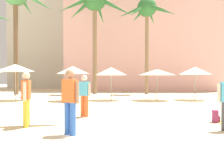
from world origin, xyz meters
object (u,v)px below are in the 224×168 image
(person_mid_center, at_px, (84,94))
(palm_tree_left, at_px, (147,13))
(cafe_umbrella_5, at_px, (73,70))
(person_near_right, at_px, (70,99))
(cafe_umbrella_4, at_px, (195,71))
(cafe_umbrella_6, at_px, (157,72))
(person_mid_left, at_px, (28,97))
(cafe_umbrella_2, at_px, (15,68))
(palm_tree_far_left, at_px, (95,6))
(backpack, at_px, (216,117))
(cafe_umbrella_1, at_px, (111,71))

(person_mid_center, bearing_deg, palm_tree_left, 17.92)
(cafe_umbrella_5, relative_size, person_near_right, 1.33)
(cafe_umbrella_4, distance_m, cafe_umbrella_6, 2.74)
(palm_tree_left, distance_m, person_mid_left, 19.52)
(cafe_umbrella_4, bearing_deg, cafe_umbrella_2, -175.60)
(person_mid_left, bearing_deg, palm_tree_left, -115.60)
(cafe_umbrella_4, bearing_deg, person_mid_center, -127.93)
(palm_tree_left, xyz_separation_m, cafe_umbrella_4, (2.76, -6.93, -5.77))
(palm_tree_far_left, bearing_deg, backpack, -70.16)
(palm_tree_left, height_order, cafe_umbrella_5, palm_tree_left)
(cafe_umbrella_2, relative_size, cafe_umbrella_6, 1.01)
(palm_tree_left, xyz_separation_m, backpack, (0.90, -16.47, -7.61))
(person_mid_center, bearing_deg, backpack, -71.71)
(palm_tree_far_left, height_order, backpack, palm_tree_far_left)
(cafe_umbrella_1, relative_size, person_near_right, 1.30)
(palm_tree_left, bearing_deg, backpack, -86.89)
(palm_tree_left, relative_size, person_mid_center, 5.64)
(cafe_umbrella_6, xyz_separation_m, person_mid_center, (-3.85, -8.01, -1.04))
(person_mid_center, bearing_deg, cafe_umbrella_1, 26.92)
(cafe_umbrella_4, distance_m, person_mid_center, 10.73)
(backpack, bearing_deg, cafe_umbrella_4, 90.11)
(palm_tree_left, bearing_deg, cafe_umbrella_1, -112.94)
(cafe_umbrella_2, height_order, cafe_umbrella_5, cafe_umbrella_2)
(cafe_umbrella_1, xyz_separation_m, person_mid_center, (-0.68, -8.00, -1.11))
(cafe_umbrella_1, bearing_deg, cafe_umbrella_2, -175.27)
(person_near_right, bearing_deg, backpack, -32.60)
(backpack, xyz_separation_m, person_mid_center, (-4.69, 1.13, 0.70))
(cafe_umbrella_5, height_order, person_mid_center, cafe_umbrella_5)
(palm_tree_left, height_order, cafe_umbrella_6, palm_tree_left)
(palm_tree_left, xyz_separation_m, cafe_umbrella_5, (-5.64, -8.04, -5.74))
(palm_tree_far_left, bearing_deg, cafe_umbrella_2, -120.06)
(cafe_umbrella_2, height_order, person_near_right, cafe_umbrella_2)
(cafe_umbrella_2, xyz_separation_m, cafe_umbrella_4, (12.41, 0.95, -0.18))
(palm_tree_left, relative_size, cafe_umbrella_6, 3.57)
(cafe_umbrella_5, xyz_separation_m, person_mid_center, (1.85, -7.30, -1.17))
(cafe_umbrella_6, bearing_deg, person_mid_left, -117.69)
(cafe_umbrella_1, bearing_deg, cafe_umbrella_6, 0.22)
(person_mid_center, distance_m, person_near_right, 3.34)
(cafe_umbrella_1, bearing_deg, backpack, -66.31)
(cafe_umbrella_6, distance_m, backpack, 9.34)
(cafe_umbrella_6, bearing_deg, cafe_umbrella_5, -172.91)
(cafe_umbrella_1, relative_size, backpack, 5.44)
(palm_tree_far_left, distance_m, palm_tree_left, 5.12)
(cafe_umbrella_6, bearing_deg, palm_tree_left, 90.45)
(person_near_right, bearing_deg, person_mid_center, 33.50)
(cafe_umbrella_2, height_order, cafe_umbrella_4, cafe_umbrella_2)
(palm_tree_far_left, distance_m, person_mid_center, 17.24)
(palm_tree_left, height_order, person_mid_center, palm_tree_left)
(cafe_umbrella_6, relative_size, person_mid_left, 0.95)
(cafe_umbrella_1, distance_m, cafe_umbrella_5, 2.63)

